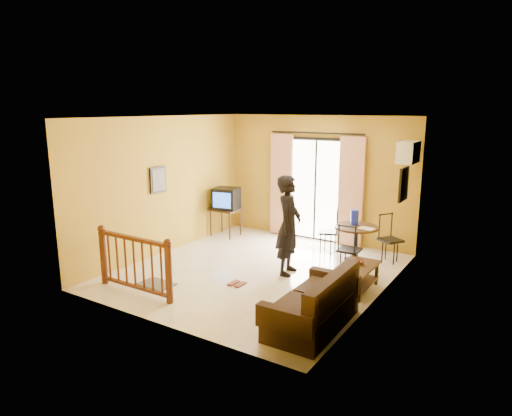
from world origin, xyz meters
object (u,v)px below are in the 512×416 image
Objects in this scene: dining_table at (356,234)px; sofa at (316,307)px; television at (226,198)px; coffee_table at (356,274)px; standing_person at (289,225)px.

dining_table is 3.00m from sofa.
television is 3.21m from dining_table.
coffee_table is at bearing 89.36° from sofa.
standing_person reaches higher than coffee_table.
dining_table is at bearing 99.53° from sofa.
television is 4.06m from coffee_table.
television reaches higher than sofa.
sofa is (0.00, -1.54, 0.01)m from coffee_table.
sofa is at bearing -50.87° from television.
standing_person reaches higher than sofa.
coffee_table is 0.54× the size of standing_person.
television is 0.35× the size of standing_person.
standing_person is at bearing 128.09° from sofa.
dining_table is at bearing -43.49° from standing_person.
television is 4.84m from sofa.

